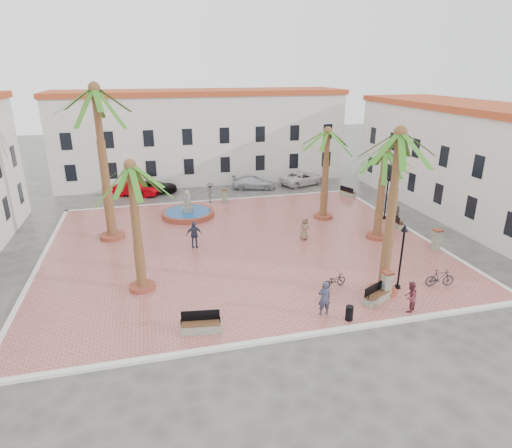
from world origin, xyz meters
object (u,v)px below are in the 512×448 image
Objects in this scene: car_white at (303,178)px; palm_s at (398,150)px; pedestrian_north at (210,192)px; car_black at (155,187)px; palm_sw at (131,180)px; cyclist_b at (410,297)px; bench_e at (396,223)px; car_silver at (254,183)px; litter_bin at (349,313)px; bollard_e at (437,240)px; palm_e at (385,161)px; palm_ne at (327,142)px; pedestrian_fountain_a at (304,228)px; cyclist_a at (324,298)px; bicycle_a at (334,280)px; fountain at (188,213)px; bench_ne at (348,193)px; lamppost_e at (387,188)px; bollard_n at (224,196)px; bicycle_b at (440,278)px; pedestrian_east at (396,215)px; bench_s at (201,326)px; lamppost_s at (403,246)px; car_red at (136,189)px; bench_se at (377,297)px; pedestrian_fountain_b at (194,235)px; bollard_se at (386,284)px; palm_nw at (96,105)px.

palm_s is at bearing 151.20° from car_white.
car_black is at bearing 56.45° from pedestrian_north.
palm_sw reaches higher than cyclist_b.
bench_e is 0.43× the size of car_silver.
bollard_e is at bearing 34.05° from litter_bin.
palm_ne is at bearing 112.59° from palm_e.
pedestrian_fountain_a is at bearing 169.55° from palm_e.
bicycle_a is (1.62, 2.43, -0.48)m from cyclist_a.
litter_bin is at bearing -167.45° from car_silver.
palm_s is (9.06, -15.37, 7.48)m from fountain.
bench_ne is at bearing 47.14° from pedestrian_fountain_a.
fountain is 2.89× the size of bollard_e.
palm_s reaches higher than car_silver.
lamppost_e is (19.11, 7.21, -3.58)m from palm_sw.
bollard_e is at bearing -86.17° from bicycle_a.
palm_s is 10.37m from bollard_e.
bollard_n reaches higher than bench_ne.
lamppost_e is at bearing -6.89° from bicycle_b.
pedestrian_east is (9.36, 11.31, 0.43)m from litter_bin.
bench_ne is 7.11m from lamppost_e.
cyclist_a is at bearing 7.81° from bench_s.
lamppost_s is at bearing -157.59° from car_silver.
cyclist_a is (-10.36, -12.14, -1.70)m from lamppost_e.
cyclist_a is (-5.62, -13.58, -5.29)m from palm_ne.
car_black is 0.99× the size of car_red.
bench_se is at bearing -129.55° from car_red.
lamppost_s is 2.55× the size of bollard_e.
bicycle_b reaches higher than bicycle_a.
pedestrian_fountain_b is (-6.28, 10.81, 0.55)m from litter_bin.
lamppost_e is 14.54m from car_silver.
lamppost_s is 27.09m from car_red.
cyclist_b is at bearing -19.47° from pedestrian_east.
fountain reaches higher than bicycle_a.
palm_sw is 4.89× the size of bollard_se.
lamppost_e is at bearing 172.28° from car_white.
palm_ne is 12.61m from pedestrian_fountain_b.
palm_s is 14.47m from pedestrian_fountain_b.
palm_nw is 5.96× the size of bench_ne.
fountain reaches higher than bollard_se.
cyclist_b is at bearing -115.21° from lamppost_e.
cyclist_b is (5.76, -20.43, 0.16)m from bollard_n.
litter_bin is 0.44× the size of bicycle_b.
pedestrian_fountain_b reaches higher than bicycle_b.
palm_sw is at bearing 165.60° from car_silver.
lamppost_e is 15.31m from pedestrian_north.
bicycle_a is at bearing -38.40° from pedestrian_east.
bollard_se reaches higher than bench_s.
pedestrian_fountain_b is at bearing -161.93° from palm_ne.
litter_bin is at bearing -30.79° from pedestrian_east.
litter_bin is at bearing -37.64° from cyclist_b.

